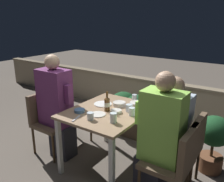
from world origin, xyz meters
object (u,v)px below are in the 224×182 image
at_px(chair_right_near, 176,159).
at_px(chair_right_far, 186,145).
at_px(person_green_blouse, 159,137).
at_px(person_blue_shirt, 169,130).
at_px(chair_left_far, 67,110).
at_px(beer_bottle, 107,104).
at_px(person_purple_stripe, 57,107).
at_px(potted_plant, 214,138).
at_px(chair_left_near, 48,116).

height_order(chair_right_near, chair_right_far, same).
bearing_deg(person_green_blouse, person_blue_shirt, 92.56).
relative_size(chair_left_far, person_blue_shirt, 0.68).
bearing_deg(person_green_blouse, beer_bottle, 169.68).
bearing_deg(person_purple_stripe, person_green_blouse, 0.65).
relative_size(person_purple_stripe, chair_left_far, 1.65).
bearing_deg(beer_bottle, potted_plant, 30.61).
bearing_deg(chair_right_far, person_green_blouse, -120.74).
distance_m(chair_left_near, person_green_blouse, 1.63).
bearing_deg(person_purple_stripe, chair_right_near, 0.57).
xyz_separation_m(person_purple_stripe, beer_bottle, (0.70, 0.15, 0.15)).
bearing_deg(chair_right_far, beer_bottle, -168.89).
bearing_deg(chair_right_near, chair_left_near, -179.49).
relative_size(chair_left_far, chair_right_near, 1.00).
relative_size(chair_left_near, chair_left_far, 1.00).
bearing_deg(chair_right_far, chair_right_near, -88.08).
bearing_deg(beer_bottle, chair_right_far, 11.11).
distance_m(person_purple_stripe, chair_right_near, 1.63).
bearing_deg(chair_right_far, chair_left_far, -179.74).
bearing_deg(chair_left_near, beer_bottle, 9.31).
xyz_separation_m(chair_left_far, beer_bottle, (0.86, -0.17, 0.33)).
distance_m(chair_left_far, potted_plant, 2.01).
height_order(chair_right_far, beer_bottle, beer_bottle).
xyz_separation_m(person_blue_shirt, potted_plant, (0.39, 0.47, -0.19)).
bearing_deg(chair_right_far, chair_left_near, -169.78).
bearing_deg(person_purple_stripe, chair_right_far, 11.42).
height_order(chair_left_near, beer_bottle, beer_bottle).
bearing_deg(person_purple_stripe, chair_left_near, -180.00).
height_order(person_blue_shirt, beer_bottle, person_blue_shirt).
relative_size(person_purple_stripe, person_blue_shirt, 1.11).
height_order(chair_left_near, person_purple_stripe, person_purple_stripe).
bearing_deg(person_blue_shirt, chair_left_near, -168.56).
height_order(person_green_blouse, chair_right_far, person_green_blouse).
distance_m(person_green_blouse, person_blue_shirt, 0.31).
relative_size(chair_left_near, potted_plant, 1.18).
bearing_deg(person_purple_stripe, person_blue_shirt, 12.96).
height_order(chair_left_near, chair_left_far, same).
xyz_separation_m(chair_right_near, person_blue_shirt, (-0.21, 0.31, 0.11)).
height_order(chair_left_far, person_blue_shirt, person_blue_shirt).
bearing_deg(chair_right_near, person_blue_shirt, 123.95).
distance_m(chair_left_far, beer_bottle, 0.94).
bearing_deg(chair_right_far, person_purple_stripe, -168.58).
distance_m(person_purple_stripe, chair_left_far, 0.40).
bearing_deg(chair_right_near, beer_bottle, 171.84).
xyz_separation_m(person_blue_shirt, beer_bottle, (-0.71, -0.18, 0.22)).
distance_m(chair_right_near, chair_right_far, 0.31).
xyz_separation_m(chair_right_far, person_blue_shirt, (-0.20, 0.00, 0.11)).
bearing_deg(person_blue_shirt, chair_left_far, -179.71).
distance_m(chair_left_near, beer_bottle, 0.97).
height_order(person_purple_stripe, potted_plant, person_purple_stripe).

